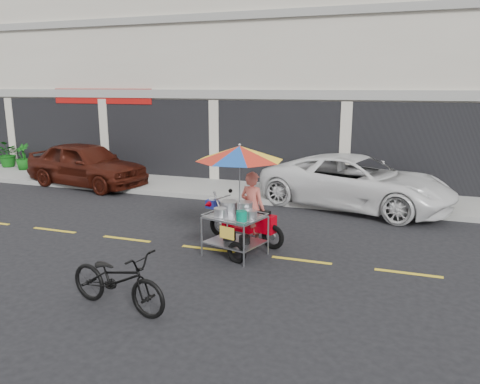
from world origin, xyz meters
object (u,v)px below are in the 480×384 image
(white_pickup, at_px, (356,182))
(near_bicycle, at_px, (117,279))
(food_vendor_rig, at_px, (243,184))
(maroon_sedan, at_px, (86,164))

(white_pickup, distance_m, near_bicycle, 8.06)
(white_pickup, xyz_separation_m, food_vendor_rig, (-1.86, -4.43, 0.70))
(near_bicycle, bearing_deg, food_vendor_rig, -7.14)
(white_pickup, distance_m, food_vendor_rig, 4.85)
(maroon_sedan, distance_m, white_pickup, 9.01)
(white_pickup, bearing_deg, food_vendor_rig, 172.85)
(near_bicycle, distance_m, food_vendor_rig, 3.40)
(food_vendor_rig, bearing_deg, white_pickup, 83.76)
(maroon_sedan, height_order, near_bicycle, maroon_sedan)
(maroon_sedan, height_order, white_pickup, maroon_sedan)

